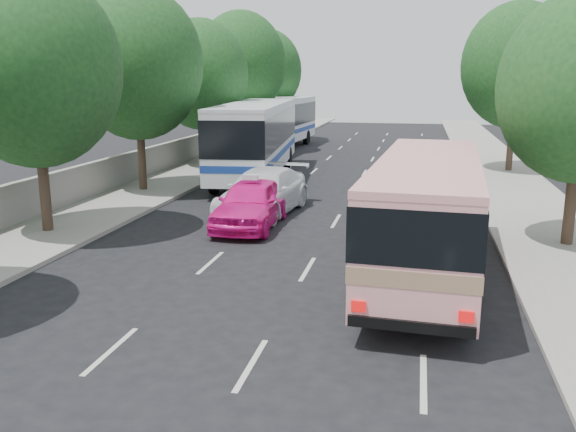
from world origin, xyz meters
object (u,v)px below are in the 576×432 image
(tour_coach_rear, at_px, (278,119))
(tour_coach_front, at_px, (256,133))
(pink_bus, at_px, (427,205))
(white_pickup, at_px, (263,192))
(pink_taxi, at_px, (251,203))

(tour_coach_rear, bearing_deg, tour_coach_front, -78.46)
(pink_bus, height_order, white_pickup, pink_bus)
(white_pickup, xyz_separation_m, tour_coach_rear, (-4.30, 21.39, 1.37))
(pink_bus, relative_size, white_pickup, 1.71)
(pink_bus, xyz_separation_m, white_pickup, (-6.21, 6.64, -1.14))
(pink_taxi, relative_size, tour_coach_front, 0.37)
(tour_coach_front, bearing_deg, pink_bus, -65.85)
(tour_coach_rear, bearing_deg, pink_taxi, -75.75)
(white_pickup, xyz_separation_m, tour_coach_front, (-2.50, 8.35, 1.52))
(pink_bus, xyz_separation_m, tour_coach_rear, (-10.51, 28.03, 0.23))
(tour_coach_front, relative_size, tour_coach_rear, 1.07)
(pink_taxi, bearing_deg, tour_coach_rear, 99.72)
(pink_taxi, height_order, white_pickup, white_pickup)
(pink_bus, xyz_separation_m, tour_coach_front, (-8.71, 14.99, 0.37))
(tour_coach_front, distance_m, tour_coach_rear, 13.16)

